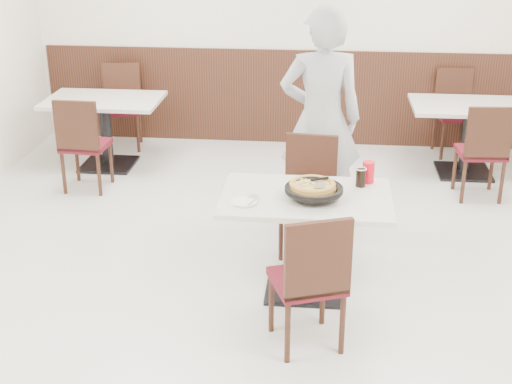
# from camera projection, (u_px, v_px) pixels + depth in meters

# --- Properties ---
(floor) EXTENTS (7.00, 7.00, 0.00)m
(floor) POSITION_uv_depth(u_px,v_px,m) (271.00, 288.00, 5.31)
(floor) COLOR beige
(floor) RESTS_ON ground
(wall_back) EXTENTS (6.00, 0.04, 2.80)m
(wall_back) POSITION_uv_depth(u_px,v_px,m) (297.00, 23.00, 8.00)
(wall_back) COLOR silver
(wall_back) RESTS_ON floor
(wainscot_back) EXTENTS (5.90, 0.03, 1.10)m
(wainscot_back) POSITION_uv_depth(u_px,v_px,m) (296.00, 97.00, 8.31)
(wainscot_back) COLOR black
(wainscot_back) RESTS_ON floor
(main_table) EXTENTS (1.30, 0.96, 0.75)m
(main_table) POSITION_uv_depth(u_px,v_px,m) (305.00, 243.00, 5.16)
(main_table) COLOR beige
(main_table) RESTS_ON floor
(chair_near) EXTENTS (0.54, 0.54, 0.95)m
(chair_near) POSITION_uv_depth(u_px,v_px,m) (307.00, 278.00, 4.49)
(chair_near) COLOR black
(chair_near) RESTS_ON floor
(chair_far) EXTENTS (0.46, 0.46, 0.95)m
(chair_far) POSITION_uv_depth(u_px,v_px,m) (307.00, 198.00, 5.68)
(chair_far) COLOR black
(chair_far) RESTS_ON floor
(trivet) EXTENTS (0.13, 0.13, 0.04)m
(trivet) POSITION_uv_depth(u_px,v_px,m) (315.00, 196.00, 4.96)
(trivet) COLOR black
(trivet) RESTS_ON main_table
(pizza_pan) EXTENTS (0.40, 0.40, 0.01)m
(pizza_pan) POSITION_uv_depth(u_px,v_px,m) (314.00, 193.00, 4.95)
(pizza_pan) COLOR black
(pizza_pan) RESTS_ON trivet
(pizza) EXTENTS (0.39, 0.39, 0.02)m
(pizza) POSITION_uv_depth(u_px,v_px,m) (312.00, 187.00, 5.01)
(pizza) COLOR #B1873E
(pizza) RESTS_ON pizza_pan
(pizza_server) EXTENTS (0.07, 0.09, 0.00)m
(pizza_server) POSITION_uv_depth(u_px,v_px,m) (320.00, 186.00, 4.95)
(pizza_server) COLOR white
(pizza_server) RESTS_ON pizza
(napkin) EXTENTS (0.15, 0.15, 0.00)m
(napkin) POSITION_uv_depth(u_px,v_px,m) (242.00, 202.00, 4.91)
(napkin) COLOR silver
(napkin) RESTS_ON main_table
(side_plate) EXTENTS (0.20, 0.20, 0.01)m
(side_plate) POSITION_uv_depth(u_px,v_px,m) (244.00, 202.00, 4.89)
(side_plate) COLOR white
(side_plate) RESTS_ON napkin
(fork) EXTENTS (0.07, 0.16, 0.00)m
(fork) POSITION_uv_depth(u_px,v_px,m) (254.00, 201.00, 4.89)
(fork) COLOR white
(fork) RESTS_ON side_plate
(cola_glass) EXTENTS (0.08, 0.08, 0.13)m
(cola_glass) POSITION_uv_depth(u_px,v_px,m) (361.00, 178.00, 5.16)
(cola_glass) COLOR black
(cola_glass) RESTS_ON main_table
(red_cup) EXTENTS (0.10, 0.10, 0.16)m
(red_cup) POSITION_uv_depth(u_px,v_px,m) (368.00, 172.00, 5.23)
(red_cup) COLOR red
(red_cup) RESTS_ON main_table
(diner_person) EXTENTS (0.75, 0.54, 1.92)m
(diner_person) POSITION_uv_depth(u_px,v_px,m) (321.00, 120.00, 6.01)
(diner_person) COLOR #A4A5A9
(diner_person) RESTS_ON floor
(bg_table_left) EXTENTS (1.28, 0.92, 0.75)m
(bg_table_left) POSITION_uv_depth(u_px,v_px,m) (106.00, 133.00, 7.62)
(bg_table_left) COLOR beige
(bg_table_left) RESTS_ON floor
(bg_chair_left_near) EXTENTS (0.44, 0.44, 0.95)m
(bg_chair_left_near) POSITION_uv_depth(u_px,v_px,m) (85.00, 143.00, 6.98)
(bg_chair_left_near) COLOR black
(bg_chair_left_near) RESTS_ON floor
(bg_chair_left_far) EXTENTS (0.49, 0.49, 0.95)m
(bg_chair_left_far) POSITION_uv_depth(u_px,v_px,m) (122.00, 108.00, 8.15)
(bg_chair_left_far) COLOR black
(bg_chair_left_far) RESTS_ON floor
(bg_table_right) EXTENTS (1.28, 0.93, 0.75)m
(bg_table_right) POSITION_uv_depth(u_px,v_px,m) (467.00, 139.00, 7.41)
(bg_table_right) COLOR beige
(bg_table_right) RESTS_ON floor
(bg_chair_right_near) EXTENTS (0.45, 0.45, 0.95)m
(bg_chair_right_near) POSITION_uv_depth(u_px,v_px,m) (481.00, 150.00, 6.78)
(bg_chair_right_near) COLOR black
(bg_chair_right_near) RESTS_ON floor
(bg_chair_right_far) EXTENTS (0.48, 0.48, 0.95)m
(bg_chair_right_far) POSITION_uv_depth(u_px,v_px,m) (456.00, 114.00, 7.94)
(bg_chair_right_far) COLOR black
(bg_chair_right_far) RESTS_ON floor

